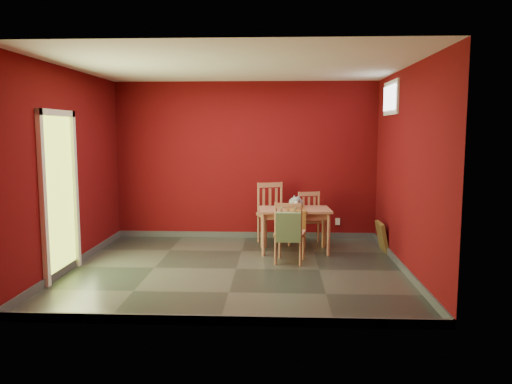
{
  "coord_description": "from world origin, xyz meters",
  "views": [
    {
      "loc": [
        0.57,
        -6.59,
        1.88
      ],
      "look_at": [
        0.25,
        0.45,
        1.0
      ],
      "focal_mm": 35.0,
      "sensor_mm": 36.0,
      "label": 1
    }
  ],
  "objects_px": {
    "chair_far_left": "(273,213)",
    "tote_bag": "(288,227)",
    "chair_near": "(289,232)",
    "picture_frame": "(382,237)",
    "dining_table": "(295,214)",
    "cat": "(296,200)",
    "chair_far_right": "(311,218)"
  },
  "relations": [
    {
      "from": "chair_far_left",
      "to": "chair_far_right",
      "type": "xyz_separation_m",
      "value": [
        0.63,
        -0.04,
        -0.07
      ]
    },
    {
      "from": "chair_far_right",
      "to": "picture_frame",
      "type": "distance_m",
      "value": 1.17
    },
    {
      "from": "chair_near",
      "to": "tote_bag",
      "type": "distance_m",
      "value": 0.24
    },
    {
      "from": "chair_far_right",
      "to": "picture_frame",
      "type": "bearing_deg",
      "value": -20.19
    },
    {
      "from": "chair_far_left",
      "to": "picture_frame",
      "type": "distance_m",
      "value": 1.79
    },
    {
      "from": "dining_table",
      "to": "tote_bag",
      "type": "distance_m",
      "value": 0.87
    },
    {
      "from": "cat",
      "to": "picture_frame",
      "type": "distance_m",
      "value": 1.46
    },
    {
      "from": "dining_table",
      "to": "cat",
      "type": "height_order",
      "value": "cat"
    },
    {
      "from": "dining_table",
      "to": "tote_bag",
      "type": "xyz_separation_m",
      "value": [
        -0.11,
        -0.86,
        -0.04
      ]
    },
    {
      "from": "chair_far_right",
      "to": "picture_frame",
      "type": "height_order",
      "value": "chair_far_right"
    },
    {
      "from": "dining_table",
      "to": "picture_frame",
      "type": "distance_m",
      "value": 1.42
    },
    {
      "from": "chair_far_right",
      "to": "chair_near",
      "type": "distance_m",
      "value": 1.23
    },
    {
      "from": "chair_near",
      "to": "picture_frame",
      "type": "distance_m",
      "value": 1.67
    },
    {
      "from": "chair_near",
      "to": "picture_frame",
      "type": "bearing_deg",
      "value": 28.03
    },
    {
      "from": "dining_table",
      "to": "chair_near",
      "type": "distance_m",
      "value": 0.67
    },
    {
      "from": "chair_near",
      "to": "picture_frame",
      "type": "height_order",
      "value": "chair_near"
    },
    {
      "from": "tote_bag",
      "to": "picture_frame",
      "type": "distance_m",
      "value": 1.81
    },
    {
      "from": "chair_far_left",
      "to": "picture_frame",
      "type": "height_order",
      "value": "chair_far_left"
    },
    {
      "from": "tote_bag",
      "to": "picture_frame",
      "type": "relative_size",
      "value": 1.05
    },
    {
      "from": "dining_table",
      "to": "chair_far_left",
      "type": "height_order",
      "value": "chair_far_left"
    },
    {
      "from": "dining_table",
      "to": "chair_far_right",
      "type": "bearing_deg",
      "value": 61.07
    },
    {
      "from": "chair_far_right",
      "to": "cat",
      "type": "distance_m",
      "value": 0.61
    },
    {
      "from": "chair_near",
      "to": "dining_table",
      "type": "bearing_deg",
      "value": 82.03
    },
    {
      "from": "chair_near",
      "to": "cat",
      "type": "relative_size",
      "value": 1.94
    },
    {
      "from": "chair_far_right",
      "to": "dining_table",
      "type": "bearing_deg",
      "value": -118.93
    },
    {
      "from": "dining_table",
      "to": "chair_near",
      "type": "xyz_separation_m",
      "value": [
        -0.09,
        -0.65,
        -0.14
      ]
    },
    {
      "from": "chair_far_left",
      "to": "tote_bag",
      "type": "height_order",
      "value": "chair_far_left"
    },
    {
      "from": "dining_table",
      "to": "picture_frame",
      "type": "bearing_deg",
      "value": 5.38
    },
    {
      "from": "dining_table",
      "to": "picture_frame",
      "type": "xyz_separation_m",
      "value": [
        1.37,
        0.13,
        -0.37
      ]
    },
    {
      "from": "chair_far_left",
      "to": "cat",
      "type": "height_order",
      "value": "chair_far_left"
    },
    {
      "from": "chair_far_right",
      "to": "chair_near",
      "type": "bearing_deg",
      "value": -107.99
    },
    {
      "from": "dining_table",
      "to": "cat",
      "type": "xyz_separation_m",
      "value": [
        0.02,
        0.1,
        0.2
      ]
    }
  ]
}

